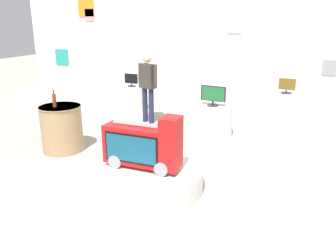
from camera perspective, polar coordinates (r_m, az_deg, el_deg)
The scene contains 13 objects.
ground_plane at distance 5.48m, azimuth -3.84°, elevation -7.63°, with size 30.00×30.00×0.00m, color #A8A091.
back_wall_display at distance 9.86m, azimuth 8.27°, elevation 13.49°, with size 12.51×0.13×3.36m.
main_display_pedestal at distance 4.94m, azimuth -4.20°, elevation -8.54°, with size 1.71×1.71×0.31m, color silver.
novelty_firetruck_tv at distance 4.74m, azimuth -4.13°, elevation -3.42°, with size 1.11×0.40×0.79m.
display_pedestal_left_rear at distance 7.09m, azimuth 7.37°, elevation 0.88°, with size 0.83×0.83×0.63m, color silver.
tv_on_left_rear at distance 6.96m, azimuth 7.53°, elevation 5.12°, with size 0.52×0.23×0.41m.
display_pedestal_center_rear at distance 9.10m, azimuth -6.01°, elevation 4.59°, with size 0.70×0.70×0.63m, color silver.
tv_on_center_rear at distance 9.00m, azimuth -6.12°, elevation 7.69°, with size 0.40×0.21×0.35m.
display_pedestal_right_rear at distance 8.69m, azimuth 18.87°, elevation 3.13°, with size 0.68×0.68×0.63m, color silver.
tv_on_right_rear at distance 8.58m, azimuth 19.20°, elevation 6.39°, with size 0.41×0.24×0.37m.
side_table_round at distance 6.49m, azimuth -17.28°, elevation -0.34°, with size 0.76×0.76×0.84m.
bottle_on_side_table at distance 6.32m, azimuth -18.43°, elevation 4.12°, with size 0.07×0.07×0.31m.
shopper_browsing_near_truck at distance 7.85m, azimuth -3.40°, elevation 7.16°, with size 0.53×0.32×1.59m.
Camera 1 is at (2.05, -4.53, 2.30)m, focal length 36.58 mm.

